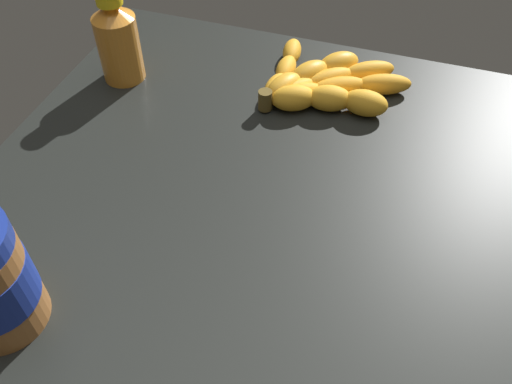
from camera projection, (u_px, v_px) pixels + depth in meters
ground_plane at (255, 205)px, 68.03cm from camera, size 70.92×72.54×4.15cm
banana_bunch at (321, 84)px, 79.08cm from camera, size 21.50×18.24×3.75cm
honey_bottle at (118, 40)px, 78.41cm from camera, size 6.27×6.27×13.91cm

